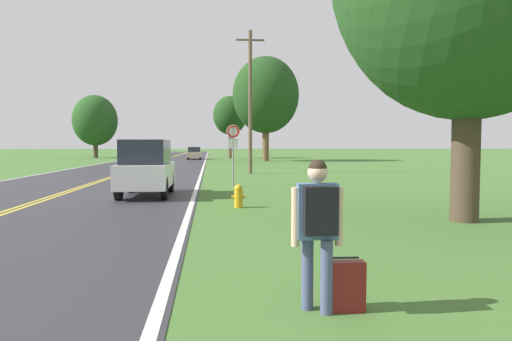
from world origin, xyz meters
TOP-DOWN VIEW (x-y plane):
  - hitchhiker_person at (6.79, 4.29)m, footprint 0.58×0.42m
  - suitcase at (7.11, 4.30)m, footprint 0.45×0.18m
  - fire_hydrant at (6.43, 12.82)m, footprint 0.41×0.25m
  - traffic_sign at (6.64, 20.14)m, footprint 0.60×0.10m
  - utility_pole_midground at (8.16, 28.55)m, footprint 1.80×0.24m
  - tree_behind_sign at (8.28, 61.82)m, footprint 4.57×4.57m
  - tree_mid_treeline at (-10.65, 66.21)m, footprint 6.21×6.21m
  - tree_right_cluster at (11.86, 50.90)m, footprint 7.50×7.50m
  - car_white_suv_nearest at (3.30, 16.21)m, footprint 1.71×3.94m
  - car_champagne_sedan_approaching at (3.57, 57.72)m, footprint 1.72×4.25m
  - car_dark_green_hatchback_mid_near at (-3.61, 82.75)m, footprint 1.92×4.17m

SIDE VIEW (x-z plane):
  - suitcase at x=7.11m, z-range -0.02..0.59m
  - fire_hydrant at x=6.43m, z-range 0.01..0.70m
  - car_champagne_sedan_approaching at x=3.57m, z-range 0.01..1.57m
  - car_dark_green_hatchback_mid_near at x=-3.61m, z-range 0.04..1.78m
  - hitchhiker_person at x=6.79m, z-range 0.19..1.90m
  - car_white_suv_nearest at x=3.30m, z-range 0.04..2.08m
  - traffic_sign at x=6.64m, z-range 0.71..3.48m
  - utility_pole_midground at x=8.16m, z-range 0.16..9.24m
  - tree_mid_treeline at x=-10.65m, z-range 0.85..9.72m
  - tree_behind_sign at x=8.28m, z-range 1.58..10.06m
  - tree_right_cluster at x=11.86m, z-range 1.55..13.33m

